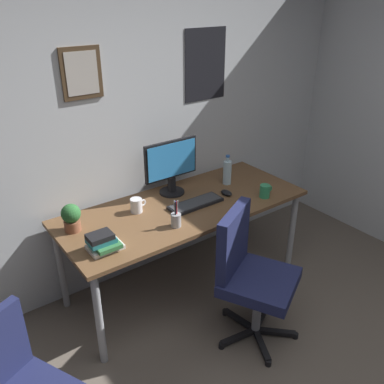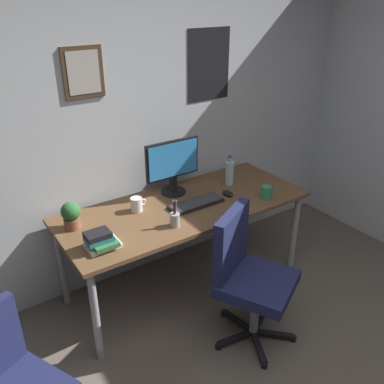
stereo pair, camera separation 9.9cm
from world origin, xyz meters
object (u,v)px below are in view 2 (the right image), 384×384
Objects in this scene: water_bottle at (229,172)px; office_chair at (247,272)px; coffee_mug_far at (266,192)px; monitor at (173,165)px; coffee_mug_near at (137,204)px; computer_mouse at (228,193)px; potted_plant at (71,215)px; pen_cup at (175,219)px; book_stack_left at (101,241)px; keyboard at (196,204)px.

office_chair is at bearing -120.75° from water_bottle.
coffee_mug_far is at bearing -78.27° from water_bottle.
monitor is 3.70× the size of coffee_mug_near.
office_chair is at bearing -89.85° from monitor.
water_bottle is at bearing 48.73° from computer_mouse.
coffee_mug_near is (-0.85, 0.02, -0.05)m from water_bottle.
pen_cup is (0.59, -0.37, -0.05)m from potted_plant.
monitor reaches higher than potted_plant.
book_stack_left is at bearing -142.88° from coffee_mug_near.
book_stack_left is at bearing -173.26° from computer_mouse.
potted_plant is at bearing 148.15° from pen_cup.
computer_mouse is at bearing -1.12° from keyboard.
water_bottle is 0.38m from coffee_mug_far.
computer_mouse is 0.56× the size of potted_plant.
office_chair is at bearing -59.76° from pen_cup.
computer_mouse is 0.23m from water_bottle.
water_bottle is 2.03× the size of coffee_mug_near.
coffee_mug_far is (0.54, -0.49, -0.19)m from monitor.
water_bottle reaches higher than office_chair.
office_chair reaches higher than coffee_mug_far.
keyboard is at bearing -160.80° from water_bottle.
pen_cup is (0.11, -0.34, 0.00)m from coffee_mug_near.
coffee_mug_near is 0.64× the size of potted_plant.
book_stack_left is at bearing -166.96° from water_bottle.
book_stack_left is (-1.33, 0.07, 0.00)m from coffee_mug_far.
keyboard is 1.70× the size of water_bottle.
potted_plant is (-1.19, 0.20, 0.09)m from computer_mouse.
computer_mouse is 1.13m from book_stack_left.
potted_plant reaches higher than keyboard.
coffee_mug_near is at bearing 165.96° from computer_mouse.
monitor reaches higher than computer_mouse.
coffee_mug_near is at bearing 115.58° from office_chair.
office_chair reaches higher than pen_cup.
potted_plant is at bearing 136.09° from office_chair.
potted_plant is at bearing 163.66° from coffee_mug_far.
coffee_mug_near is at bearing 157.46° from coffee_mug_far.
computer_mouse is 0.30m from coffee_mug_far.
water_bottle is at bearing 101.73° from coffee_mug_far.
keyboard is 2.21× the size of potted_plant.
computer_mouse is at bearing 62.40° from office_chair.
computer_mouse is at bearing -131.27° from water_bottle.
monitor is 0.76m from coffee_mug_far.
book_stack_left is (-0.41, -0.31, -0.00)m from coffee_mug_near.
office_chair is 7.65× the size of coffee_mug_near.
pen_cup is at bearing -150.11° from keyboard.
coffee_mug_near reaches higher than keyboard.
computer_mouse is 0.53× the size of book_stack_left.
coffee_mug_far is (0.92, -0.38, -0.00)m from coffee_mug_near.
computer_mouse is 0.89× the size of coffee_mug_near.
water_bottle is 1.26× the size of pen_cup.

